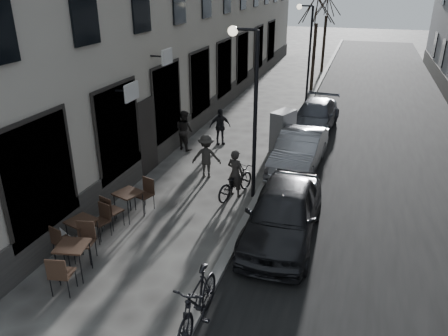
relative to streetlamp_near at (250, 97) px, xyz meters
The scene contains 21 objects.
ground 6.78m from the streetlamp_near, 88.36° to the right, with size 120.00×120.00×0.00m, color #343230.
road 11.23m from the streetlamp_near, 68.09° to the left, with size 7.30×60.00×0.00m, color black.
kerb 10.48m from the streetlamp_near, 87.87° to the left, with size 0.25×60.00×0.12m, color slate.
streetlamp_near is the anchor object (origin of this frame).
streetlamp_far 12.00m from the streetlamp_near, 90.00° to the left, with size 0.90×0.28×5.09m.
tree_near 15.08m from the streetlamp_near, 89.72° to the left, with size 2.40×2.40×5.70m.
tree_far 21.05m from the streetlamp_near, 89.80° to the left, with size 2.40×2.40×5.70m.
bistro_set_a 6.35m from the streetlamp_near, 118.24° to the right, with size 0.78×1.68×0.96m.
bistro_set_b 5.81m from the streetlamp_near, 128.69° to the right, with size 0.84×1.59×0.91m.
bistro_set_c 4.55m from the streetlamp_near, 140.26° to the right, with size 0.94×1.67×0.96m.
sign_board 6.12m from the streetlamp_near, 134.48° to the right, with size 0.51×0.66×1.04m.
utility_cabinet 4.93m from the streetlamp_near, 86.39° to the left, with size 0.58×1.05×1.58m, color slate.
bicycle 2.72m from the streetlamp_near, 163.45° to the right, with size 0.62×1.78×0.93m, color black.
cyclist_rider 2.43m from the streetlamp_near, 163.45° to the right, with size 0.56×0.37×1.53m, color black.
pedestrian_near 5.26m from the streetlamp_near, 136.93° to the left, with size 0.77×0.60×1.58m, color black.
pedestrian_mid 3.09m from the streetlamp_near, 151.00° to the left, with size 0.98×0.56×1.52m, color #2A2824.
pedestrian_far 5.36m from the streetlamp_near, 118.56° to the left, with size 0.88×0.37×1.50m, color black.
car_near 3.52m from the streetlamp_near, 54.82° to the right, with size 1.75×4.34×1.48m, color black.
car_mid 3.81m from the streetlamp_near, 66.02° to the left, with size 1.43×4.11×1.35m, color gray.
car_far 7.85m from the streetlamp_near, 80.92° to the left, with size 1.75×4.30×1.25m, color #3C3F47.
moped 6.33m from the streetlamp_near, 84.83° to the right, with size 0.57×2.02×1.21m, color black.
Camera 1 is at (2.83, -5.89, 6.24)m, focal length 35.00 mm.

